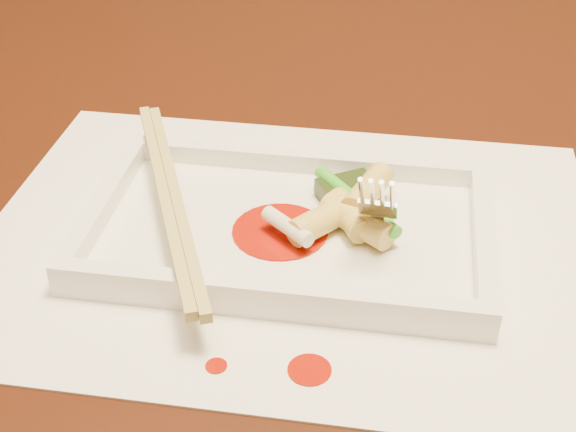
# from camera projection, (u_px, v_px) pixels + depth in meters

# --- Properties ---
(table) EXTENTS (1.40, 0.90, 0.75)m
(table) POSITION_uv_depth(u_px,v_px,m) (268.00, 267.00, 0.66)
(table) COLOR black
(table) RESTS_ON ground
(placemat) EXTENTS (0.40, 0.30, 0.00)m
(placemat) POSITION_uv_depth(u_px,v_px,m) (288.00, 239.00, 0.53)
(placemat) COLOR white
(placemat) RESTS_ON table
(sauce_splatter_a) EXTENTS (0.02, 0.02, 0.00)m
(sauce_splatter_a) POSITION_uv_depth(u_px,v_px,m) (310.00, 370.00, 0.43)
(sauce_splatter_a) COLOR #A21304
(sauce_splatter_a) RESTS_ON placemat
(sauce_splatter_b) EXTENTS (0.01, 0.01, 0.00)m
(sauce_splatter_b) POSITION_uv_depth(u_px,v_px,m) (216.00, 366.00, 0.43)
(sauce_splatter_b) COLOR #A21304
(sauce_splatter_b) RESTS_ON placemat
(plate_base) EXTENTS (0.26, 0.16, 0.01)m
(plate_base) POSITION_uv_depth(u_px,v_px,m) (288.00, 234.00, 0.52)
(plate_base) COLOR white
(plate_base) RESTS_ON placemat
(plate_rim_far) EXTENTS (0.26, 0.01, 0.01)m
(plate_rim_far) POSITION_uv_depth(u_px,v_px,m) (304.00, 161.00, 0.58)
(plate_rim_far) COLOR white
(plate_rim_far) RESTS_ON plate_base
(plate_rim_near) EXTENTS (0.26, 0.01, 0.01)m
(plate_rim_near) POSITION_uv_depth(u_px,v_px,m) (268.00, 294.00, 0.46)
(plate_rim_near) COLOR white
(plate_rim_near) RESTS_ON plate_base
(plate_rim_left) EXTENTS (0.01, 0.14, 0.01)m
(plate_rim_left) POSITION_uv_depth(u_px,v_px,m) (104.00, 203.00, 0.53)
(plate_rim_left) COLOR white
(plate_rim_left) RESTS_ON plate_base
(plate_rim_right) EXTENTS (0.01, 0.14, 0.01)m
(plate_rim_right) POSITION_uv_depth(u_px,v_px,m) (484.00, 238.00, 0.50)
(plate_rim_right) COLOR white
(plate_rim_right) RESTS_ON plate_base
(veg_piece) EXTENTS (0.05, 0.04, 0.01)m
(veg_piece) POSITION_uv_depth(u_px,v_px,m) (348.00, 190.00, 0.54)
(veg_piece) COLOR black
(veg_piece) RESTS_ON plate_base
(scallion_white) EXTENTS (0.04, 0.03, 0.01)m
(scallion_white) POSITION_uv_depth(u_px,v_px,m) (288.00, 226.00, 0.50)
(scallion_white) COLOR #EAEACC
(scallion_white) RESTS_ON plate_base
(scallion_green) EXTENTS (0.06, 0.07, 0.01)m
(scallion_green) POSITION_uv_depth(u_px,v_px,m) (356.00, 201.00, 0.52)
(scallion_green) COLOR green
(scallion_green) RESTS_ON plate_base
(chopstick_a) EXTENTS (0.10, 0.23, 0.01)m
(chopstick_a) POSITION_uv_depth(u_px,v_px,m) (164.00, 195.00, 0.52)
(chopstick_a) COLOR tan
(chopstick_a) RESTS_ON plate_rim_near
(chopstick_b) EXTENTS (0.10, 0.23, 0.01)m
(chopstick_b) POSITION_uv_depth(u_px,v_px,m) (176.00, 196.00, 0.52)
(chopstick_b) COLOR tan
(chopstick_b) RESTS_ON plate_rim_near
(fork) EXTENTS (0.09, 0.10, 0.14)m
(fork) POSITION_uv_depth(u_px,v_px,m) (407.00, 123.00, 0.48)
(fork) COLOR silver
(fork) RESTS_ON plate_base
(sauce_blob_0) EXTENTS (0.06, 0.06, 0.00)m
(sauce_blob_0) POSITION_uv_depth(u_px,v_px,m) (280.00, 231.00, 0.52)
(sauce_blob_0) COLOR #A21304
(sauce_blob_0) RESTS_ON plate_base
(rice_cake_0) EXTENTS (0.04, 0.05, 0.02)m
(rice_cake_0) POSITION_uv_depth(u_px,v_px,m) (321.00, 221.00, 0.51)
(rice_cake_0) COLOR #E8D86C
(rice_cake_0) RESTS_ON plate_base
(rice_cake_1) EXTENTS (0.03, 0.04, 0.02)m
(rice_cake_1) POSITION_uv_depth(u_px,v_px,m) (349.00, 215.00, 0.52)
(rice_cake_1) COLOR #E8D86C
(rice_cake_1) RESTS_ON plate_base
(rice_cake_2) EXTENTS (0.03, 0.05, 0.02)m
(rice_cake_2) POSITION_uv_depth(u_px,v_px,m) (367.00, 191.00, 0.53)
(rice_cake_2) COLOR #E8D86C
(rice_cake_2) RESTS_ON plate_base
(rice_cake_3) EXTENTS (0.05, 0.05, 0.02)m
(rice_cake_3) POSITION_uv_depth(u_px,v_px,m) (357.00, 221.00, 0.51)
(rice_cake_3) COLOR #E8D86C
(rice_cake_3) RESTS_ON plate_base
(rice_cake_4) EXTENTS (0.04, 0.02, 0.02)m
(rice_cake_4) POSITION_uv_depth(u_px,v_px,m) (360.00, 214.00, 0.52)
(rice_cake_4) COLOR #E8D86C
(rice_cake_4) RESTS_ON plate_base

